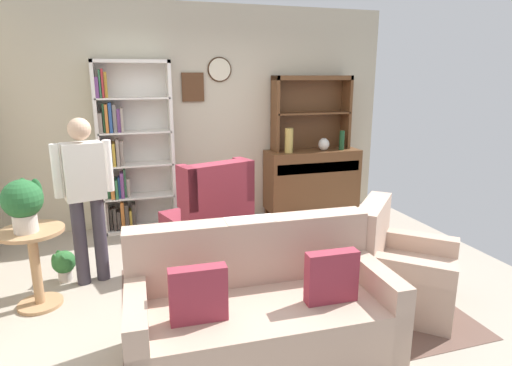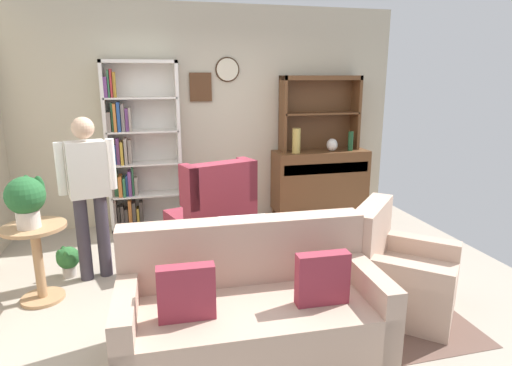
# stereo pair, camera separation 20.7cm
# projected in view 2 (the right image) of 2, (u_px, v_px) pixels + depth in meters

# --- Properties ---
(ground_plane) EXTENTS (5.40, 4.60, 0.02)m
(ground_plane) POSITION_uv_depth(u_px,v_px,m) (251.00, 288.00, 3.98)
(ground_plane) COLOR #9E9384
(wall_back) EXTENTS (5.00, 0.09, 2.80)m
(wall_back) POSITION_uv_depth(u_px,v_px,m) (213.00, 116.00, 5.64)
(wall_back) COLOR #BCB299
(wall_back) RESTS_ON ground_plane
(area_rug) EXTENTS (2.72, 2.07, 0.01)m
(area_rug) POSITION_uv_depth(u_px,v_px,m) (281.00, 300.00, 3.75)
(area_rug) COLOR brown
(area_rug) RESTS_ON ground_plane
(bookshelf) EXTENTS (0.90, 0.30, 2.10)m
(bookshelf) POSITION_uv_depth(u_px,v_px,m) (137.00, 152.00, 5.33)
(bookshelf) COLOR silver
(bookshelf) RESTS_ON ground_plane
(sideboard) EXTENTS (1.30, 0.45, 0.92)m
(sideboard) POSITION_uv_depth(u_px,v_px,m) (320.00, 180.00, 5.95)
(sideboard) COLOR brown
(sideboard) RESTS_ON ground_plane
(sideboard_hutch) EXTENTS (1.10, 0.26, 1.00)m
(sideboard_hutch) POSITION_uv_depth(u_px,v_px,m) (320.00, 103.00, 5.79)
(sideboard_hutch) COLOR brown
(sideboard_hutch) RESTS_ON sideboard
(vase_tall) EXTENTS (0.11, 0.11, 0.33)m
(vase_tall) POSITION_uv_depth(u_px,v_px,m) (296.00, 141.00, 5.64)
(vase_tall) COLOR tan
(vase_tall) RESTS_ON sideboard
(vase_round) EXTENTS (0.15, 0.15, 0.17)m
(vase_round) POSITION_uv_depth(u_px,v_px,m) (332.00, 145.00, 5.80)
(vase_round) COLOR beige
(vase_round) RESTS_ON sideboard
(bottle_wine) EXTENTS (0.07, 0.07, 0.26)m
(bottle_wine) POSITION_uv_depth(u_px,v_px,m) (351.00, 141.00, 5.82)
(bottle_wine) COLOR #194223
(bottle_wine) RESTS_ON sideboard
(couch_floral) EXTENTS (1.83, 0.91, 0.90)m
(couch_floral) POSITION_uv_depth(u_px,v_px,m) (251.00, 311.00, 3.00)
(couch_floral) COLOR tan
(couch_floral) RESTS_ON ground_plane
(armchair_floral) EXTENTS (1.08, 1.08, 0.88)m
(armchair_floral) POSITION_uv_depth(u_px,v_px,m) (399.00, 276.00, 3.57)
(armchair_floral) COLOR tan
(armchair_floral) RESTS_ON ground_plane
(wingback_chair) EXTENTS (0.99, 1.00, 1.05)m
(wingback_chair) POSITION_uv_depth(u_px,v_px,m) (213.00, 219.00, 4.71)
(wingback_chair) COLOR maroon
(wingback_chair) RESTS_ON ground_plane
(plant_stand) EXTENTS (0.52, 0.52, 0.69)m
(plant_stand) POSITION_uv_depth(u_px,v_px,m) (37.00, 255.00, 3.67)
(plant_stand) COLOR #A87F56
(plant_stand) RESTS_ON ground_plane
(potted_plant_large) EXTENTS (0.31, 0.31, 0.43)m
(potted_plant_large) POSITION_uv_depth(u_px,v_px,m) (26.00, 198.00, 3.50)
(potted_plant_large) COLOR beige
(potted_plant_large) RESTS_ON plant_stand
(potted_plant_small) EXTENTS (0.22, 0.22, 0.30)m
(potted_plant_small) POSITION_uv_depth(u_px,v_px,m) (68.00, 259.00, 4.17)
(potted_plant_small) COLOR beige
(potted_plant_small) RESTS_ON ground_plane
(person_reading) EXTENTS (0.52, 0.28, 1.56)m
(person_reading) POSITION_uv_depth(u_px,v_px,m) (89.00, 187.00, 3.98)
(person_reading) COLOR #38333D
(person_reading) RESTS_ON ground_plane
(coffee_table) EXTENTS (0.80, 0.50, 0.42)m
(coffee_table) POSITION_uv_depth(u_px,v_px,m) (222.00, 253.00, 3.88)
(coffee_table) COLOR brown
(coffee_table) RESTS_ON ground_plane
(book_stack) EXTENTS (0.18, 0.16, 0.05)m
(book_stack) POSITION_uv_depth(u_px,v_px,m) (214.00, 244.00, 3.85)
(book_stack) COLOR #3F3833
(book_stack) RESTS_ON coffee_table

